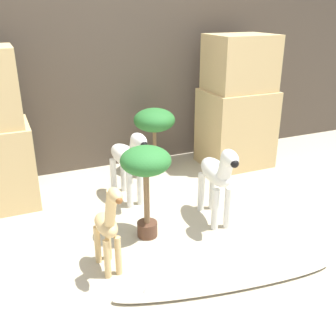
% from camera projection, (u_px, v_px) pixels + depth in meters
% --- Properties ---
extents(ground_plane, '(14.00, 14.00, 0.00)m').
position_uv_depth(ground_plane, '(191.00, 256.00, 2.40)').
color(ground_plane, '#B2A88E').
extents(wall_back, '(6.40, 0.08, 2.20)m').
position_uv_depth(wall_back, '(107.00, 45.00, 3.40)').
color(wall_back, '#473D33').
rests_on(wall_back, ground_plane).
extents(rock_pillar_right, '(0.61, 0.50, 1.19)m').
position_uv_depth(rock_pillar_right, '(237.00, 106.00, 3.60)').
color(rock_pillar_right, tan).
rests_on(rock_pillar_right, ground_plane).
extents(zebra_right, '(0.21, 0.53, 0.60)m').
position_uv_depth(zebra_right, '(218.00, 175.00, 2.66)').
color(zebra_right, silver).
rests_on(zebra_right, ground_plane).
extents(zebra_left, '(0.21, 0.53, 0.60)m').
position_uv_depth(zebra_left, '(128.00, 158.00, 2.95)').
color(zebra_left, silver).
rests_on(zebra_left, ground_plane).
extents(giraffe_figurine, '(0.13, 0.36, 0.59)m').
position_uv_depth(giraffe_figurine, '(108.00, 225.00, 2.15)').
color(giraffe_figurine, tan).
rests_on(giraffe_figurine, ground_plane).
extents(potted_palm_front, '(0.37, 0.37, 0.59)m').
position_uv_depth(potted_palm_front, '(154.00, 125.00, 3.47)').
color(potted_palm_front, '#513323').
rests_on(potted_palm_front, ground_plane).
extents(potted_palm_back, '(0.32, 0.32, 0.62)m').
position_uv_depth(potted_palm_back, '(146.00, 168.00, 2.43)').
color(potted_palm_back, '#513323').
rests_on(potted_palm_back, ground_plane).
extents(surfboard, '(1.28, 0.38, 0.09)m').
position_uv_depth(surfboard, '(226.00, 280.00, 2.15)').
color(surfboard, silver).
rests_on(surfboard, ground_plane).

